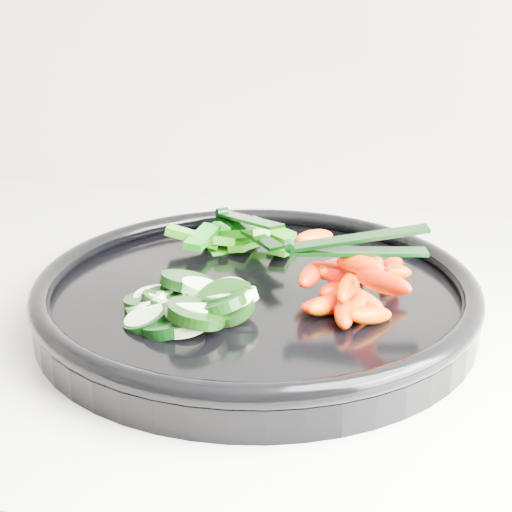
# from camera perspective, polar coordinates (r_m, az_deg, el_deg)

# --- Properties ---
(veggie_tray) EXTENTS (0.41, 0.41, 0.04)m
(veggie_tray) POSITION_cam_1_polar(r_m,az_deg,el_deg) (0.61, -0.00, -3.04)
(veggie_tray) COLOR black
(veggie_tray) RESTS_ON counter
(cucumber_pile) EXTENTS (0.13, 0.12, 0.04)m
(cucumber_pile) POSITION_cam_1_polar(r_m,az_deg,el_deg) (0.56, -5.57, -3.80)
(cucumber_pile) COLOR black
(cucumber_pile) RESTS_ON veggie_tray
(carrot_pile) EXTENTS (0.11, 0.14, 0.05)m
(carrot_pile) POSITION_cam_1_polar(r_m,az_deg,el_deg) (0.58, 7.61, -2.07)
(carrot_pile) COLOR #FF5500
(carrot_pile) RESTS_ON veggie_tray
(pepper_pile) EXTENTS (0.13, 0.10, 0.04)m
(pepper_pile) POSITION_cam_1_polar(r_m,az_deg,el_deg) (0.70, -2.04, 1.44)
(pepper_pile) COLOR #0F6009
(pepper_pile) RESTS_ON veggie_tray
(tong_carrot) EXTENTS (0.11, 0.04, 0.02)m
(tong_carrot) POSITION_cam_1_polar(r_m,az_deg,el_deg) (0.57, 7.83, 0.88)
(tong_carrot) COLOR black
(tong_carrot) RESTS_ON carrot_pile
(tong_pepper) EXTENTS (0.09, 0.09, 0.02)m
(tong_pepper) POSITION_cam_1_polar(r_m,az_deg,el_deg) (0.69, -0.79, 2.55)
(tong_pepper) COLOR black
(tong_pepper) RESTS_ON pepper_pile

